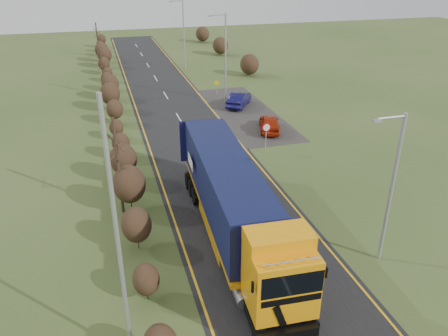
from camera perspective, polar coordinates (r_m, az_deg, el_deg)
name	(u,v)px	position (r m, az deg, el deg)	size (l,w,h in m)	color
ground	(245,230)	(25.06, 2.79, -8.15)	(160.00, 160.00, 0.00)	#3A4C20
road	(204,160)	(33.47, -2.68, 1.09)	(8.00, 120.00, 0.02)	black
layby	(243,112)	(44.10, 2.50, 7.30)	(6.00, 18.00, 0.02)	#33302D
lane_markings	(205,161)	(33.19, -2.55, 0.91)	(7.52, 116.00, 0.01)	gold
hedgerow	(124,161)	(30.18, -12.91, 0.91)	(2.24, 102.04, 6.05)	black
lorry	(233,199)	(23.02, 1.13, -4.13)	(3.36, 15.92, 4.40)	black
car_red_hatchback	(270,123)	(39.14, 5.97, 5.84)	(1.69, 4.20, 1.43)	#9B1F07
car_blue_sedan	(239,99)	(45.77, 1.97, 8.95)	(1.55, 4.45, 1.47)	#0C0A3A
streetlight_near	(391,185)	(22.09, 20.95, -2.08)	(1.68, 0.18, 7.84)	#9FA1A4
streetlight_mid	(225,55)	(46.15, 0.07, 14.57)	(1.93, 0.18, 9.08)	#9FA1A4
streetlight_far	(183,32)	(61.69, -5.39, 17.31)	(1.93, 0.18, 9.07)	#9FA1A4
left_pole	(118,245)	(15.35, -13.65, -9.69)	(0.16, 0.16, 10.51)	#9FA1A4
speed_sign	(266,132)	(34.06, 5.54, 4.69)	(0.70, 0.10, 2.53)	#9FA1A4
warning_board	(217,86)	(49.46, -0.96, 10.65)	(0.68, 0.11, 1.77)	#9FA1A4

